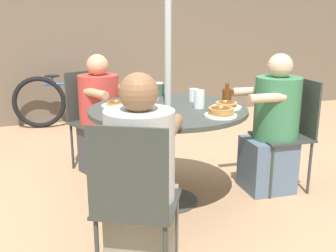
{
  "coord_description": "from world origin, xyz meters",
  "views": [
    {
      "loc": [
        -0.96,
        -2.73,
        1.4
      ],
      "look_at": [
        0.0,
        0.0,
        0.63
      ],
      "focal_mm": 42.0,
      "sensor_mm": 36.0,
      "label": 1
    }
  ],
  "objects_px": {
    "pancake_plate_b": "(221,113)",
    "bicycle": "(69,101)",
    "coffee_cup": "(159,89)",
    "diner_east": "(102,121)",
    "syrup_bottle": "(227,95)",
    "patio_chair_north": "(291,127)",
    "patio_table": "(168,121)",
    "diner_north": "(273,131)",
    "pancake_plate_d": "(227,106)",
    "pancake_plate_c": "(116,105)",
    "diner_south": "(142,186)",
    "drinking_glass_b": "(199,99)",
    "drinking_glass_a": "(194,95)",
    "pancake_plate_a": "(145,97)",
    "patio_chair_south": "(134,198)",
    "patio_chair_east": "(91,114)"
  },
  "relations": [
    {
      "from": "syrup_bottle",
      "to": "bicycle",
      "type": "bearing_deg",
      "value": 111.93
    },
    {
      "from": "patio_table",
      "to": "pancake_plate_a",
      "type": "distance_m",
      "value": 0.37
    },
    {
      "from": "patio_chair_south",
      "to": "pancake_plate_d",
      "type": "height_order",
      "value": "patio_chair_south"
    },
    {
      "from": "diner_south",
      "to": "syrup_bottle",
      "type": "bearing_deg",
      "value": 70.37
    },
    {
      "from": "patio_chair_south",
      "to": "pancake_plate_b",
      "type": "distance_m",
      "value": 0.99
    },
    {
      "from": "diner_south",
      "to": "coffee_cup",
      "type": "distance_m",
      "value": 1.43
    },
    {
      "from": "drinking_glass_a",
      "to": "drinking_glass_b",
      "type": "distance_m",
      "value": 0.27
    },
    {
      "from": "pancake_plate_b",
      "to": "bicycle",
      "type": "bearing_deg",
      "value": 103.99
    },
    {
      "from": "bicycle",
      "to": "diner_east",
      "type": "bearing_deg",
      "value": -76.42
    },
    {
      "from": "pancake_plate_b",
      "to": "syrup_bottle",
      "type": "relative_size",
      "value": 1.52
    },
    {
      "from": "pancake_plate_c",
      "to": "coffee_cup",
      "type": "xyz_separation_m",
      "value": [
        0.45,
        0.34,
        0.04
      ]
    },
    {
      "from": "patio_chair_east",
      "to": "diner_south",
      "type": "relative_size",
      "value": 0.81
    },
    {
      "from": "coffee_cup",
      "to": "drinking_glass_a",
      "type": "height_order",
      "value": "coffee_cup"
    },
    {
      "from": "patio_chair_north",
      "to": "bicycle",
      "type": "bearing_deg",
      "value": 33.91
    },
    {
      "from": "coffee_cup",
      "to": "drinking_glass_b",
      "type": "bearing_deg",
      "value": -78.26
    },
    {
      "from": "drinking_glass_a",
      "to": "bicycle",
      "type": "xyz_separation_m",
      "value": [
        -0.79,
        2.46,
        -0.46
      ]
    },
    {
      "from": "patio_chair_south",
      "to": "drinking_glass_a",
      "type": "bearing_deg",
      "value": 83.09
    },
    {
      "from": "diner_east",
      "to": "pancake_plate_b",
      "type": "bearing_deg",
      "value": 93.05
    },
    {
      "from": "drinking_glass_b",
      "to": "diner_north",
      "type": "bearing_deg",
      "value": 2.52
    },
    {
      "from": "patio_chair_south",
      "to": "diner_south",
      "type": "height_order",
      "value": "diner_south"
    },
    {
      "from": "patio_table",
      "to": "diner_north",
      "type": "height_order",
      "value": "diner_north"
    },
    {
      "from": "coffee_cup",
      "to": "pancake_plate_b",
      "type": "bearing_deg",
      "value": -80.06
    },
    {
      "from": "bicycle",
      "to": "syrup_bottle",
      "type": "bearing_deg",
      "value": -58.74
    },
    {
      "from": "pancake_plate_c",
      "to": "drinking_glass_a",
      "type": "height_order",
      "value": "drinking_glass_a"
    },
    {
      "from": "pancake_plate_d",
      "to": "pancake_plate_c",
      "type": "bearing_deg",
      "value": 156.87
    },
    {
      "from": "diner_south",
      "to": "pancake_plate_b",
      "type": "xyz_separation_m",
      "value": [
        0.68,
        0.41,
        0.28
      ]
    },
    {
      "from": "diner_south",
      "to": "drinking_glass_b",
      "type": "relative_size",
      "value": 8.44
    },
    {
      "from": "pancake_plate_a",
      "to": "pancake_plate_b",
      "type": "relative_size",
      "value": 1.0
    },
    {
      "from": "pancake_plate_d",
      "to": "diner_north",
      "type": "bearing_deg",
      "value": 11.83
    },
    {
      "from": "pancake_plate_a",
      "to": "drinking_glass_b",
      "type": "relative_size",
      "value": 1.64
    },
    {
      "from": "diner_south",
      "to": "syrup_bottle",
      "type": "relative_size",
      "value": 7.83
    },
    {
      "from": "pancake_plate_a",
      "to": "pancake_plate_c",
      "type": "bearing_deg",
      "value": -148.09
    },
    {
      "from": "patio_chair_north",
      "to": "diner_east",
      "type": "bearing_deg",
      "value": 61.93
    },
    {
      "from": "coffee_cup",
      "to": "diner_east",
      "type": "bearing_deg",
      "value": 145.45
    },
    {
      "from": "coffee_cup",
      "to": "diner_south",
      "type": "bearing_deg",
      "value": -112.06
    },
    {
      "from": "patio_chair_east",
      "to": "patio_chair_south",
      "type": "relative_size",
      "value": 1.0
    },
    {
      "from": "diner_north",
      "to": "diner_south",
      "type": "xyz_separation_m",
      "value": [
        -1.33,
        -0.74,
        -0.0
      ]
    },
    {
      "from": "pancake_plate_d",
      "to": "diner_east",
      "type": "bearing_deg",
      "value": 128.32
    },
    {
      "from": "drinking_glass_a",
      "to": "drinking_glass_b",
      "type": "relative_size",
      "value": 0.74
    },
    {
      "from": "coffee_cup",
      "to": "patio_chair_east",
      "type": "bearing_deg",
      "value": 138.04
    },
    {
      "from": "diner_south",
      "to": "coffee_cup",
      "type": "xyz_separation_m",
      "value": [
        0.53,
        1.3,
        0.3
      ]
    },
    {
      "from": "pancake_plate_b",
      "to": "bicycle",
      "type": "distance_m",
      "value": 3.14
    },
    {
      "from": "diner_north",
      "to": "syrup_bottle",
      "type": "xyz_separation_m",
      "value": [
        -0.37,
        0.12,
        0.3
      ]
    },
    {
      "from": "pancake_plate_d",
      "to": "coffee_cup",
      "type": "xyz_separation_m",
      "value": [
        -0.32,
        0.67,
        0.04
      ]
    },
    {
      "from": "diner_east",
      "to": "syrup_bottle",
      "type": "bearing_deg",
      "value": 115.89
    },
    {
      "from": "coffee_cup",
      "to": "bicycle",
      "type": "relative_size",
      "value": 0.08
    },
    {
      "from": "patio_table",
      "to": "coffee_cup",
      "type": "xyz_separation_m",
      "value": [
        0.09,
        0.51,
        0.16
      ]
    },
    {
      "from": "diner_south",
      "to": "pancake_plate_a",
      "type": "xyz_separation_m",
      "value": [
        0.35,
        1.14,
        0.27
      ]
    },
    {
      "from": "patio_chair_south",
      "to": "pancake_plate_d",
      "type": "distance_m",
      "value": 1.24
    },
    {
      "from": "patio_chair_east",
      "to": "diner_south",
      "type": "height_order",
      "value": "diner_south"
    }
  ]
}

